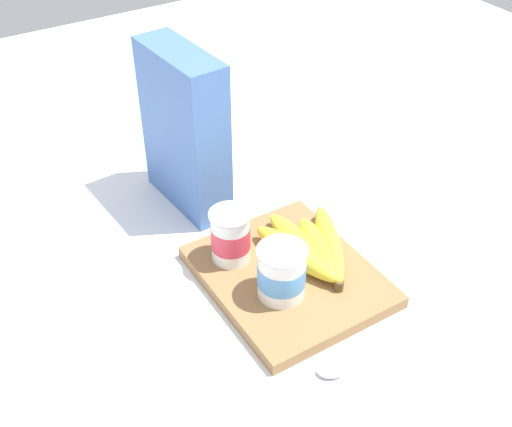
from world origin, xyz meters
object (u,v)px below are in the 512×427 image
object	(u,v)px
yogurt_cup_front	(281,273)
spoon	(350,372)
cereal_box	(185,130)
banana_bunch	(312,248)
yogurt_cup_back	(231,236)
cutting_board	(288,276)

from	to	relation	value
yogurt_cup_front	spoon	xyz separation A→B (m)	(-0.16, -0.01, -0.06)
yogurt_cup_front	spoon	distance (m)	0.17
cereal_box	spoon	world-z (taller)	cereal_box
yogurt_cup_front	banana_bunch	xyz separation A→B (m)	(0.04, -0.09, -0.02)
yogurt_cup_back	cutting_board	bearing A→B (deg)	-141.47
cutting_board	yogurt_cup_back	world-z (taller)	yogurt_cup_back
cereal_box	spoon	xyz separation A→B (m)	(-0.47, -0.00, -0.14)
cereal_box	banana_bunch	distance (m)	0.30
cereal_box	yogurt_cup_front	size ratio (longest dim) A/B	3.39
cutting_board	yogurt_cup_back	xyz separation A→B (m)	(0.08, 0.06, 0.05)
banana_bunch	spoon	bearing A→B (deg)	158.36
spoon	yogurt_cup_back	bearing A→B (deg)	6.29
cereal_box	banana_bunch	size ratio (longest dim) A/B	1.49
cereal_box	yogurt_cup_front	bearing A→B (deg)	175.02
cutting_board	cereal_box	distance (m)	0.31
cutting_board	banana_bunch	bearing A→B (deg)	-78.87
cereal_box	yogurt_cup_back	bearing A→B (deg)	168.04
banana_bunch	cutting_board	bearing A→B (deg)	101.13
yogurt_cup_front	yogurt_cup_back	xyz separation A→B (m)	(0.11, 0.02, 0.00)
banana_bunch	spoon	distance (m)	0.22
yogurt_cup_back	yogurt_cup_front	bearing A→B (deg)	-168.00
cereal_box	banana_bunch	world-z (taller)	cereal_box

